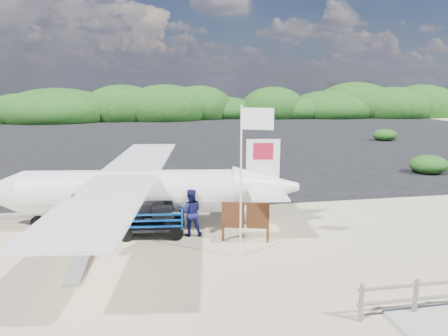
# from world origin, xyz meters

# --- Properties ---
(ground) EXTENTS (160.00, 160.00, 0.00)m
(ground) POSITION_xyz_m (0.00, 0.00, 0.00)
(ground) COLOR beige
(asphalt_apron) EXTENTS (90.00, 50.00, 0.04)m
(asphalt_apron) POSITION_xyz_m (0.00, 30.00, 0.00)
(asphalt_apron) COLOR #B2B2B2
(asphalt_apron) RESTS_ON ground
(vegetation_band) EXTENTS (124.00, 8.00, 4.40)m
(vegetation_band) POSITION_xyz_m (0.00, 55.00, 0.00)
(vegetation_band) COLOR #B2B2B2
(vegetation_band) RESTS_ON ground
(baggage_cart) EXTENTS (2.79, 1.78, 1.32)m
(baggage_cart) POSITION_xyz_m (-2.13, 1.77, 0.00)
(baggage_cart) COLOR #0B43AA
(baggage_cart) RESTS_ON ground
(flagpole) EXTENTS (1.13, 0.81, 5.20)m
(flagpole) POSITION_xyz_m (0.83, -0.79, 0.00)
(flagpole) COLOR white
(flagpole) RESTS_ON ground
(signboard) EXTENTS (1.89, 0.68, 1.57)m
(signboard) POSITION_xyz_m (1.31, 0.56, 0.00)
(signboard) COLOR #4C2A15
(signboard) RESTS_ON ground
(crew_a) EXTENTS (0.63, 0.46, 1.58)m
(crew_a) POSITION_xyz_m (0.41, 4.40, 0.79)
(crew_a) COLOR #121444
(crew_a) RESTS_ON ground
(crew_b) EXTENTS (0.93, 0.73, 1.87)m
(crew_b) POSITION_xyz_m (-0.65, 1.56, 0.94)
(crew_b) COLOR #121444
(crew_b) RESTS_ON ground
(aircraft_large) EXTENTS (17.55, 17.55, 4.67)m
(aircraft_large) POSITION_xyz_m (18.98, 23.34, 0.00)
(aircraft_large) COLOR #B2B2B2
(aircraft_large) RESTS_ON ground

